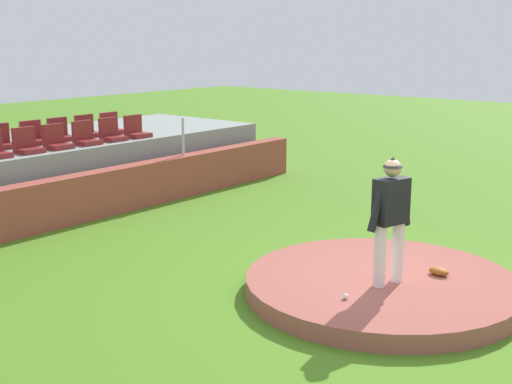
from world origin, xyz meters
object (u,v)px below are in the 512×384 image
Objects in this scene: stadium_chair_3 at (56,141)px; fielding_glove at (439,271)px; stadium_chair_9 at (1,141)px; stadium_chair_11 at (60,133)px; stadium_chair_5 at (112,134)px; stadium_chair_13 at (112,127)px; baseball at (345,296)px; stadium_chair_10 at (34,137)px; pitcher at (391,211)px; stadium_chair_12 at (87,130)px; stadium_chair_4 at (85,137)px; stadium_chair_6 at (136,130)px; stadium_chair_2 at (27,145)px.

fielding_glove is at bearing 94.30° from stadium_chair_3.
stadium_chair_11 is at bearing 179.29° from stadium_chair_9.
stadium_chair_5 is 1.00× the size of stadium_chair_13.
fielding_glove is at bearing 98.24° from stadium_chair_9.
stadium_chair_10 is at bearing 82.99° from baseball.
pitcher is 3.52× the size of stadium_chair_13.
fielding_glove is at bearing 89.33° from stadium_chair_11.
stadium_chair_12 is (2.46, 8.53, 1.18)m from baseball.
stadium_chair_5 and stadium_chair_9 have the same top height.
stadium_chair_3 is at bearing 82.48° from baseball.
stadium_chair_4 is (0.86, 7.75, 0.20)m from pitcher.
pitcher is 3.52× the size of stadium_chair_6.
stadium_chair_5 is 1.00× the size of stadium_chair_6.
stadium_chair_10 is at bearing -129.32° from stadium_chair_2.
stadium_chair_3 is 1.00× the size of stadium_chair_5.
stadium_chair_9 is 1.00× the size of stadium_chair_13.
stadium_chair_3 is 2.12m from stadium_chair_6.
baseball is at bearing 77.27° from stadium_chair_4.
stadium_chair_9 is (-0.02, 0.91, 0.00)m from stadium_chair_2.
stadium_chair_4 is 0.91m from stadium_chair_11.
stadium_chair_12 is at bearing 179.97° from stadium_chair_9.
stadium_chair_10 is at bearing 0.04° from stadium_chair_13.
stadium_chair_11 is at bearing -147.57° from stadium_chair_2.
stadium_chair_12 is at bearing -178.72° from stadium_chair_11.
stadium_chair_6 is at bearing 147.18° from stadium_chair_11.
stadium_chair_2 is at bearing 23.01° from stadium_chair_12.
stadium_chair_11 is (-0.71, 0.88, 0.00)m from stadium_chair_5.
stadium_chair_5 is (2.11, 0.00, 0.00)m from stadium_chair_2.
stadium_chair_5 and stadium_chair_10 have the same top height.
stadium_chair_10 is (0.72, 0.88, 0.00)m from stadium_chair_2.
stadium_chair_3 is at bearing -1.18° from stadium_chair_4.
pitcher is 8.64m from stadium_chair_10.
stadium_chair_9 is at bearing -33.18° from stadium_chair_4.
stadium_chair_5 is (0.72, 0.02, 0.00)m from stadium_chair_4.
stadium_chair_6 and stadium_chair_13 have the same top height.
stadium_chair_2 and stadium_chair_11 have the same top height.
stadium_chair_12 is 1.00× the size of stadium_chair_13.
stadium_chair_2 is 2.96m from stadium_chair_13.
stadium_chair_10 is 2.11m from stadium_chair_13.
stadium_chair_2 is 1.00× the size of stadium_chair_3.
stadium_chair_6 is (1.41, 0.00, 0.00)m from stadium_chair_4.
stadium_chair_11 is 1.00× the size of stadium_chair_13.
stadium_chair_10 is at bearing 0.97° from stadium_chair_11.
fielding_glove is 9.13m from stadium_chair_10.
stadium_chair_2 is (0.33, 7.62, 1.18)m from baseball.
baseball is 0.15× the size of stadium_chair_3.
fielding_glove is 0.60× the size of stadium_chair_13.
baseball is 0.15× the size of stadium_chair_5.
stadium_chair_4 is at bearing 0.07° from stadium_chair_6.
stadium_chair_3 is (1.01, 7.62, 1.18)m from baseball.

